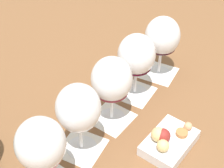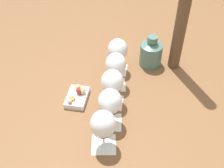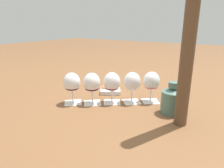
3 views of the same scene
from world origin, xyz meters
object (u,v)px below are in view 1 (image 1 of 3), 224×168
object	(u,v)px
wine_glass_4	(162,38)
wine_glass_2	(114,82)
wine_glass_0	(41,146)
wine_glass_3	(136,57)
wine_glass_1	(79,111)
snack_dish	(168,141)

from	to	relation	value
wine_glass_4	wine_glass_2	bearing A→B (deg)	125.93
wine_glass_0	wine_glass_3	xyz separation A→B (m)	(0.21, -0.28, 0.00)
wine_glass_0	wine_glass_2	world-z (taller)	same
wine_glass_2	wine_glass_4	bearing A→B (deg)	-54.07
wine_glass_1	wine_glass_3	xyz separation A→B (m)	(0.14, -0.19, 0.00)
wine_glass_0	wine_glass_3	distance (m)	0.35
wine_glass_0	wine_glass_2	distance (m)	0.24
wine_glass_2	snack_dish	distance (m)	0.18
wine_glass_0	wine_glass_3	bearing A→B (deg)	-52.85
snack_dish	wine_glass_2	bearing A→B (deg)	34.44
wine_glass_2	snack_dish	world-z (taller)	wine_glass_2
wine_glass_1	snack_dish	distance (m)	0.22
snack_dish	wine_glass_0	bearing A→B (deg)	91.73
wine_glass_3	wine_glass_4	xyz separation A→B (m)	(0.06, -0.10, -0.00)
wine_glass_3	snack_dish	bearing A→B (deg)	-179.88
wine_glass_2	wine_glass_3	bearing A→B (deg)	-48.67
wine_glass_0	wine_glass_2	size ratio (longest dim) A/B	1.00
wine_glass_0	snack_dish	bearing A→B (deg)	-88.27
wine_glass_0	wine_glass_1	distance (m)	0.12
wine_glass_1	wine_glass_4	world-z (taller)	same
wine_glass_0	snack_dish	distance (m)	0.30
wine_glass_0	wine_glass_4	bearing A→B (deg)	-54.49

